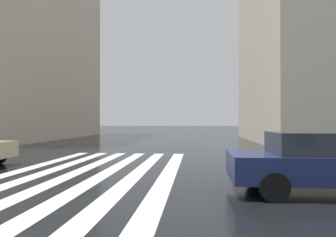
{
  "coord_description": "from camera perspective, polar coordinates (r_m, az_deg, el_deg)",
  "views": [
    {
      "loc": [
        -4.55,
        -2.73,
        1.65
      ],
      "look_at": [
        9.39,
        -1.43,
        1.8
      ],
      "focal_mm": 31.51,
      "sensor_mm": 36.0,
      "label": 1
    }
  ],
  "objects": [
    {
      "name": "zebra_crossing",
      "position": [
        9.33,
        -16.09,
        -10.76
      ],
      "size": [
        13.0,
        5.5,
        0.01
      ],
      "color": "silver",
      "rests_on": "ground_plane"
    },
    {
      "name": "ground_plane",
      "position": [
        5.56,
        -25.73,
        -17.84
      ],
      "size": [
        220.0,
        220.0,
        0.0
      ],
      "primitive_type": "plane",
      "color": "black"
    },
    {
      "name": "car_navy",
      "position": [
        7.68,
        27.72,
        -7.24
      ],
      "size": [
        1.85,
        4.1,
        1.41
      ],
      "color": "navy",
      "rests_on": "ground_plane"
    }
  ]
}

